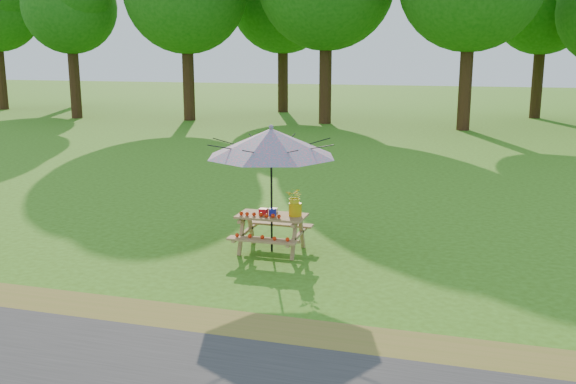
# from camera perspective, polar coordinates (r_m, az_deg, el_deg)

# --- Properties ---
(ground) EXTENTS (120.00, 120.00, 0.00)m
(ground) POSITION_cam_1_polar(r_m,az_deg,el_deg) (11.21, -5.35, -5.74)
(ground) COLOR #3B6914
(ground) RESTS_ON ground
(drygrass_strip) EXTENTS (120.00, 1.20, 0.01)m
(drygrass_strip) POSITION_cam_1_polar(r_m,az_deg,el_deg) (8.84, -12.16, -11.03)
(drygrass_strip) COLOR olive
(drygrass_strip) RESTS_ON ground
(picnic_table) EXTENTS (1.20, 1.32, 0.67)m
(picnic_table) POSITION_cam_1_polar(r_m,az_deg,el_deg) (11.36, -1.46, -3.73)
(picnic_table) COLOR #9F7048
(picnic_table) RESTS_ON ground
(patio_umbrella) EXTENTS (2.49, 2.49, 2.26)m
(patio_umbrella) POSITION_cam_1_polar(r_m,az_deg,el_deg) (11.02, -1.50, 4.41)
(patio_umbrella) COLOR black
(patio_umbrella) RESTS_ON ground
(produce_bins) EXTENTS (0.32, 0.37, 0.13)m
(produce_bins) POSITION_cam_1_polar(r_m,az_deg,el_deg) (11.30, -1.64, -1.73)
(produce_bins) COLOR red
(produce_bins) RESTS_ON picnic_table
(tomatoes_row) EXTENTS (0.77, 0.13, 0.07)m
(tomatoes_row) POSITION_cam_1_polar(r_m,az_deg,el_deg) (11.14, -2.48, -2.04)
(tomatoes_row) COLOR red
(tomatoes_row) RESTS_ON picnic_table
(flower_bucket) EXTENTS (0.34, 0.31, 0.51)m
(flower_bucket) POSITION_cam_1_polar(r_m,az_deg,el_deg) (11.14, 0.65, -0.78)
(flower_bucket) COLOR gold
(flower_bucket) RESTS_ON picnic_table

